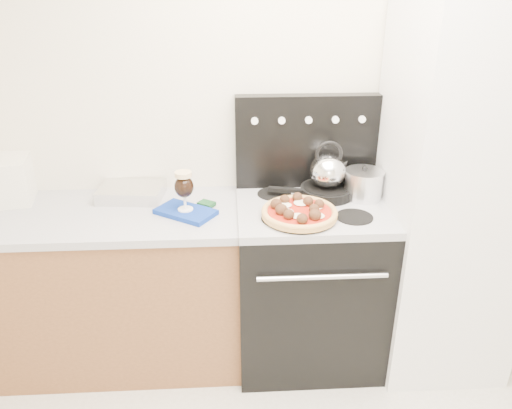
{
  "coord_description": "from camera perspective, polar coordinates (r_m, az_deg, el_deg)",
  "views": [
    {
      "loc": [
        -0.34,
        -1.1,
        1.98
      ],
      "look_at": [
        -0.21,
        1.05,
        0.99
      ],
      "focal_mm": 35.0,
      "sensor_mm": 36.0,
      "label": 1
    }
  ],
  "objects": [
    {
      "name": "stove_body",
      "position": [
        2.78,
        5.98,
        -9.11
      ],
      "size": [
        0.76,
        0.65,
        0.88
      ],
      "primitive_type": "cube",
      "color": "black",
      "rests_on": "ground"
    },
    {
      "name": "skillet",
      "position": [
        2.65,
        8.07,
        1.49
      ],
      "size": [
        0.34,
        0.34,
        0.05
      ],
      "primitive_type": "cylinder",
      "rotation": [
        0.0,
        0.0,
        -0.25
      ],
      "color": "black",
      "rests_on": "cooktop"
    },
    {
      "name": "pizza",
      "position": [
        2.39,
        4.99,
        -0.75
      ],
      "size": [
        0.45,
        0.45,
        0.05
      ],
      "primitive_type": null,
      "rotation": [
        0.0,
        0.0,
        0.28
      ],
      "color": "#E4B373",
      "rests_on": "pizza_pan"
    },
    {
      "name": "backguard",
      "position": [
        2.71,
        5.76,
        7.18
      ],
      "size": [
        0.76,
        0.08,
        0.5
      ],
      "primitive_type": "cube",
      "color": "black",
      "rests_on": "cooktop"
    },
    {
      "name": "foil_sheet",
      "position": [
        2.73,
        -14.02,
        1.4
      ],
      "size": [
        0.35,
        0.27,
        0.07
      ],
      "primitive_type": "cube",
      "rotation": [
        0.0,
        0.0,
        -0.1
      ],
      "color": "white",
      "rests_on": "countertop"
    },
    {
      "name": "oven_mitt",
      "position": [
        2.5,
        -8.04,
        -0.85
      ],
      "size": [
        0.33,
        0.3,
        0.02
      ],
      "primitive_type": "cube",
      "rotation": [
        0.0,
        0.0,
        -0.59
      ],
      "color": "navy",
      "rests_on": "countertop"
    },
    {
      "name": "cooktop",
      "position": [
        2.55,
        6.43,
        -0.49
      ],
      "size": [
        0.76,
        0.65,
        0.04
      ],
      "primitive_type": "cube",
      "color": "#ADADB2",
      "rests_on": "stove_body"
    },
    {
      "name": "countertop",
      "position": [
        2.64,
        -18.08,
        -1.22
      ],
      "size": [
        1.48,
        0.63,
        0.04
      ],
      "primitive_type": "cube",
      "color": "#ACACB4",
      "rests_on": "base_cabinet"
    },
    {
      "name": "base_cabinet",
      "position": [
        2.86,
        -16.89,
        -9.37
      ],
      "size": [
        1.45,
        0.6,
        0.86
      ],
      "primitive_type": "cube",
      "color": "brown",
      "rests_on": "ground"
    },
    {
      "name": "fridge",
      "position": [
        2.71,
        21.3,
        0.63
      ],
      "size": [
        0.64,
        0.68,
        1.9
      ],
      "primitive_type": "cube",
      "color": "silver",
      "rests_on": "ground"
    },
    {
      "name": "beer_glass",
      "position": [
        2.45,
        -8.2,
        1.57
      ],
      "size": [
        0.11,
        0.11,
        0.21
      ],
      "primitive_type": null,
      "rotation": [
        0.0,
        0.0,
        0.12
      ],
      "color": "black",
      "rests_on": "oven_mitt"
    },
    {
      "name": "room_shell",
      "position": [
        1.61,
        9.19,
        -2.64
      ],
      "size": [
        3.52,
        3.01,
        2.52
      ],
      "color": "silver",
      "rests_on": "ground"
    },
    {
      "name": "pizza_pan",
      "position": [
        2.4,
        4.96,
        -1.42
      ],
      "size": [
        0.42,
        0.42,
        0.01
      ],
      "primitive_type": "cylinder",
      "rotation": [
        0.0,
        0.0,
        -0.26
      ],
      "color": "black",
      "rests_on": "cooktop"
    },
    {
      "name": "stock_pot",
      "position": [
        2.64,
        12.17,
        2.16
      ],
      "size": [
        0.23,
        0.23,
        0.14
      ],
      "primitive_type": "cylinder",
      "rotation": [
        0.0,
        0.0,
        0.2
      ],
      "color": "silver",
      "rests_on": "cooktop"
    },
    {
      "name": "tea_kettle",
      "position": [
        2.6,
        8.24,
        4.12
      ],
      "size": [
        0.24,
        0.24,
        0.21
      ],
      "primitive_type": null,
      "rotation": [
        0.0,
        0.0,
        -0.32
      ],
      "color": "white",
      "rests_on": "skillet"
    }
  ]
}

